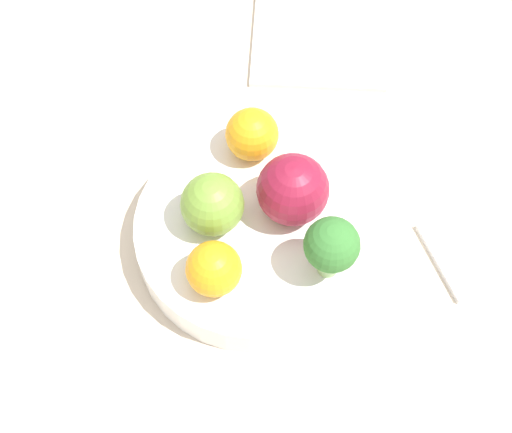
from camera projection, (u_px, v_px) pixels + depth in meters
The scene contains 10 objects.
ground_plane at pixel (256, 252), 0.67m from camera, with size 6.00×6.00×0.00m, color gray.
table_surface at pixel (256, 247), 0.66m from camera, with size 1.20×1.20×0.02m.
bowl at pixel (256, 232), 0.64m from camera, with size 0.22×0.22×0.04m.
broccoli at pixel (332, 246), 0.57m from camera, with size 0.05×0.05×0.07m.
apple_red at pixel (212, 204), 0.60m from camera, with size 0.05×0.05×0.05m.
apple_green at pixel (293, 190), 0.60m from camera, with size 0.06×0.06×0.06m.
orange_front at pixel (214, 269), 0.57m from camera, with size 0.05×0.05×0.05m.
orange_back at pixel (252, 134), 0.64m from camera, with size 0.05×0.05×0.05m.
napkin at pixel (318, 40), 0.78m from camera, with size 0.18×0.18×0.01m.
spoon at pixel (444, 261), 0.64m from camera, with size 0.07×0.07×0.01m.
Camera 1 is at (0.28, 0.13, 0.59)m, focal length 50.00 mm.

